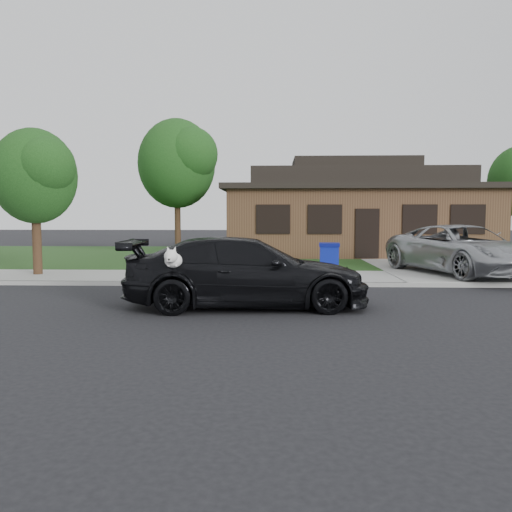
{
  "coord_description": "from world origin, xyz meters",
  "views": [
    {
      "loc": [
        0.05,
        -10.37,
        1.97
      ],
      "look_at": [
        -0.35,
        0.42,
        1.1
      ],
      "focal_mm": 35.0,
      "sensor_mm": 36.0,
      "label": 1
    }
  ],
  "objects": [
    {
      "name": "ground",
      "position": [
        0.0,
        0.0,
        0.0
      ],
      "size": [
        120.0,
        120.0,
        0.0
      ],
      "primitive_type": "plane",
      "color": "black",
      "rests_on": "ground"
    },
    {
      "name": "sidewalk",
      "position": [
        0.0,
        5.0,
        0.06
      ],
      "size": [
        60.0,
        3.0,
        0.12
      ],
      "primitive_type": "cube",
      "color": "gray",
      "rests_on": "ground"
    },
    {
      "name": "curb",
      "position": [
        0.0,
        3.5,
        0.06
      ],
      "size": [
        60.0,
        0.12,
        0.12
      ],
      "primitive_type": "cube",
      "color": "gray",
      "rests_on": "ground"
    },
    {
      "name": "lawn",
      "position": [
        0.0,
        13.0,
        0.07
      ],
      "size": [
        60.0,
        13.0,
        0.13
      ],
      "primitive_type": "cube",
      "color": "#193814",
      "rests_on": "ground"
    },
    {
      "name": "driveway",
      "position": [
        6.0,
        10.0,
        0.07
      ],
      "size": [
        4.5,
        13.0,
        0.14
      ],
      "primitive_type": "cube",
      "color": "gray",
      "rests_on": "ground"
    },
    {
      "name": "sedan",
      "position": [
        -0.55,
        0.32,
        0.76
      ],
      "size": [
        5.35,
        2.62,
        1.51
      ],
      "rotation": [
        0.0,
        0.0,
        1.64
      ],
      "color": "black",
      "rests_on": "ground"
    },
    {
      "name": "minivan",
      "position": [
        6.0,
        5.6,
        0.92
      ],
      "size": [
        4.14,
        6.11,
        1.55
      ],
      "primitive_type": "imported",
      "rotation": [
        0.0,
        0.0,
        0.3
      ],
      "color": "#9D9FA3",
      "rests_on": "driveway"
    },
    {
      "name": "recycling_bin",
      "position": [
        1.74,
        4.94,
        0.64
      ],
      "size": [
        0.67,
        0.69,
        1.02
      ],
      "rotation": [
        0.0,
        0.0,
        -0.09
      ],
      "color": "navy",
      "rests_on": "sidewalk"
    },
    {
      "name": "house",
      "position": [
        4.0,
        15.0,
        2.13
      ],
      "size": [
        12.6,
        8.6,
        4.65
      ],
      "color": "#422B1C",
      "rests_on": "ground"
    },
    {
      "name": "tree_0",
      "position": [
        -4.34,
        12.88,
        4.48
      ],
      "size": [
        3.78,
        3.6,
        6.34
      ],
      "color": "#332114",
      "rests_on": "ground"
    },
    {
      "name": "tree_2",
      "position": [
        -7.38,
        5.11,
        3.27
      ],
      "size": [
        2.73,
        2.6,
        4.59
      ],
      "color": "#332114",
      "rests_on": "ground"
    }
  ]
}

